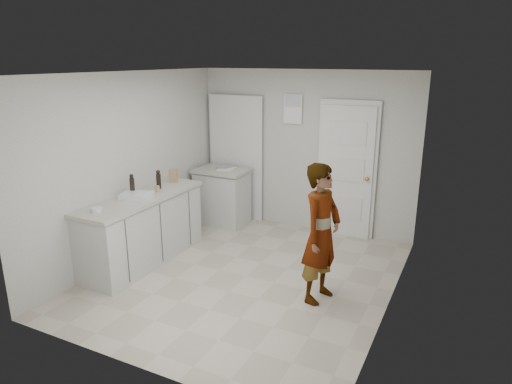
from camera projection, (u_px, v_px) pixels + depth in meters
The scene contains 12 objects.
ground at pixel (246, 276), 5.78m from camera, with size 4.00×4.00×0.00m, color #AEA592.
room_shell at pixel (293, 165), 7.24m from camera, with size 4.00×4.00×4.00m.
main_counter at pixel (143, 231), 6.11m from camera, with size 0.64×1.96×0.93m.
side_counter at pixel (222, 198), 7.53m from camera, with size 0.84×0.61×0.93m.
person at pixel (321, 234), 5.04m from camera, with size 0.58×0.38×1.59m, color silver.
cake_mix_box at pixel (173, 176), 6.58m from camera, with size 0.12×0.05×0.19m, color #8F6847.
spice_jar at pixel (158, 189), 6.13m from camera, with size 0.05×0.05×0.08m, color tan.
oil_cruet_a at pixel (159, 180), 6.27m from camera, with size 0.07×0.07×0.26m.
oil_cruet_b at pixel (132, 185), 5.96m from camera, with size 0.06×0.06×0.29m.
baking_dish at pixel (136, 196), 5.86m from camera, with size 0.44×0.37×0.07m.
egg_bowl at pixel (96, 210), 5.35m from camera, with size 0.13×0.13×0.05m.
papers at pixel (227, 169), 7.41m from camera, with size 0.24×0.31×0.01m, color white.
Camera 1 is at (2.44, -4.64, 2.67)m, focal length 32.00 mm.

